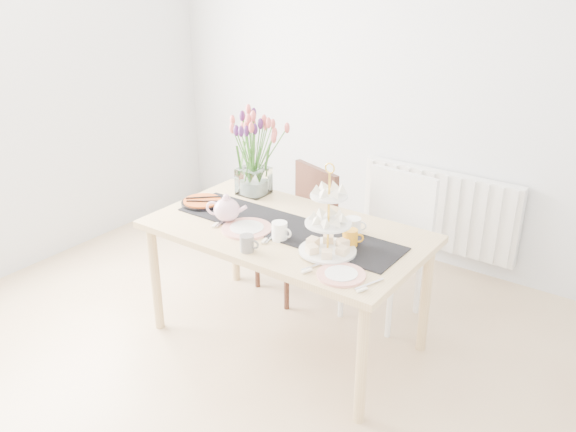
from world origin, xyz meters
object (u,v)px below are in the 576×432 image
Objects in this scene: tart_tin at (202,202)px; plate_right at (341,275)px; chair_brown at (303,221)px; mug_orange at (350,238)px; mug_white at (279,231)px; cake_stand at (328,231)px; teapot at (227,210)px; chair_white at (391,235)px; dining_table at (287,240)px; mug_grey at (247,243)px; radiator at (438,210)px; cream_jug at (353,226)px; tulip_vase at (253,141)px; plate_left at (247,229)px.

plate_right is (1.18, -0.28, -0.01)m from tart_tin.
mug_orange is at bearing -20.28° from chair_brown.
tart_tin is 2.67× the size of mug_orange.
mug_white reaches higher than tart_tin.
chair_brown is at bearing 106.61° from mug_orange.
mug_white is at bearing -46.13° from chair_brown.
teapot is at bearing -179.76° from cake_stand.
plate_right is (0.82, -0.87, 0.25)m from chair_brown.
plate_right is at bearing -74.26° from chair_white.
mug_orange is at bearing 1.70° from tart_tin.
tart_tin is at bearing -178.32° from dining_table.
radiator is at bearing 65.28° from mug_grey.
dining_table is at bearing -174.04° from cream_jug.
chair_white is at bearing 101.72° from plate_right.
tulip_vase is at bearing 127.27° from mug_orange.
tart_tin is at bearing 138.39° from mug_grey.
radiator is 0.75× the size of dining_table.
cream_jug is at bearing 44.75° from mug_white.
teapot reaches higher than mug_white.
chair_brown is (-0.63, -0.88, 0.06)m from radiator.
plate_right is (0.72, -0.15, -0.00)m from plate_left.
mug_orange is 0.34m from plate_right.
cake_stand is at bearing 0.64° from mug_white.
dining_table is at bearing 147.56° from mug_orange.
plate_left is (-0.52, -1.60, 0.31)m from radiator.
teapot is (-0.34, -0.13, 0.15)m from dining_table.
radiator is at bearing 53.60° from tulip_vase.
plate_left is (-0.53, -0.02, -0.12)m from cake_stand.
mug_grey is (0.28, -0.93, 0.29)m from chair_brown.
radiator is at bearing 96.48° from plate_right.
teapot is (-0.06, -0.71, 0.32)m from chair_brown.
plate_right is at bearing -30.53° from tulip_vase.
mug_grey is at bearing -53.90° from tulip_vase.
mug_white is (0.05, -0.14, 0.13)m from dining_table.
cream_jug is 0.17m from mug_orange.
chair_brown is 1.02m from cake_stand.
mug_orange reaches higher than radiator.
mug_white reaches higher than mug_orange.
plate_right is at bearing -19.79° from mug_white.
radiator is 1.49m from mug_orange.
chair_white is at bearing 22.26° from tulip_vase.
teapot reaches higher than tart_tin.
cake_stand is (0.36, -0.13, 0.21)m from dining_table.
mug_white is 0.36× the size of plate_left.
mug_white reaches higher than radiator.
teapot is at bearing 169.32° from plate_right.
radiator is 1.77m from teapot.
tulip_vase is 0.78m from mug_white.
cream_jug is at bearing 31.50° from plate_left.
mug_orange is at bearing -87.32° from radiator.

